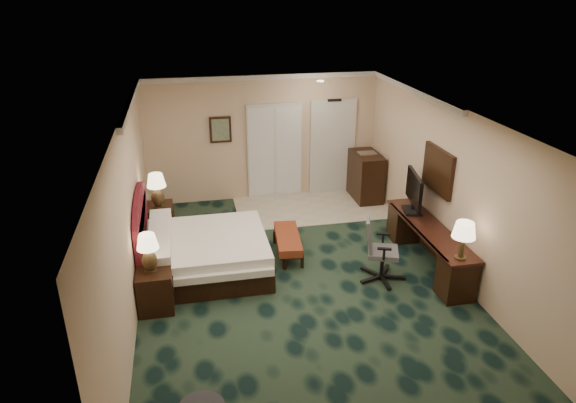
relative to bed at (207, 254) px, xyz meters
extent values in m
cube|color=black|center=(1.42, -0.75, -0.31)|extent=(5.00, 7.50, 0.00)
cube|color=white|center=(1.42, -0.75, 2.39)|extent=(5.00, 7.50, 0.00)
cube|color=#DAB289|center=(1.42, 3.00, 1.04)|extent=(5.00, 0.00, 2.70)
cube|color=#DAB289|center=(1.42, -4.50, 1.04)|extent=(5.00, 0.00, 2.70)
cube|color=#DAB289|center=(-1.08, -0.75, 1.04)|extent=(0.00, 7.50, 2.70)
cube|color=#DAB289|center=(3.92, -0.75, 1.04)|extent=(0.00, 7.50, 2.70)
cube|color=beige|center=(2.32, 2.15, -0.30)|extent=(3.20, 1.70, 0.01)
cube|color=silver|center=(2.97, 2.97, 0.74)|extent=(1.02, 0.06, 2.18)
cube|color=silver|center=(1.67, 2.96, 0.74)|extent=(1.20, 0.06, 2.10)
cube|color=#446753|center=(0.52, 2.96, 1.29)|extent=(0.45, 0.06, 0.55)
cube|color=white|center=(3.88, -0.15, 1.24)|extent=(0.05, 0.95, 0.75)
cube|color=white|center=(0.00, 0.00, 0.00)|extent=(1.95, 1.81, 0.62)
cube|color=black|center=(-0.81, -0.91, 0.00)|extent=(0.50, 0.57, 0.63)
cube|color=black|center=(-0.80, 1.42, 0.01)|extent=(0.51, 0.59, 0.64)
cube|color=maroon|center=(1.41, 0.25, -0.11)|extent=(0.52, 1.19, 0.39)
cube|color=black|center=(3.64, -0.56, 0.05)|extent=(0.53, 2.46, 0.71)
cube|color=black|center=(3.61, 0.09, 0.76)|extent=(0.26, 0.91, 0.71)
cube|color=black|center=(3.60, 2.45, 0.21)|extent=(0.54, 0.98, 1.03)
camera|label=1|loc=(-0.19, -7.54, 4.14)|focal=32.00mm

